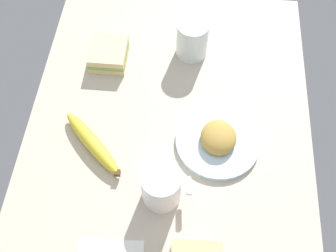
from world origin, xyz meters
TOP-DOWN VIEW (x-y plane):
  - tabletop at (0.00, 0.00)cm, footprint 90.00×64.00cm
  - plate_of_food at (1.50, 11.10)cm, footprint 18.59×18.59cm
  - coffee_mug_black at (14.88, 0.01)cm, footprint 7.89×10.04cm
  - sandwich_main at (-19.73, -16.37)cm, footprint 9.69×8.73cm
  - glass_of_milk at (-23.99, 3.78)cm, footprint 7.77×7.77cm
  - banana at (4.92, -15.99)cm, footprint 16.14×16.02cm

SIDE VIEW (x-z plane):
  - tabletop at x=0.00cm, z-range 0.00..2.00cm
  - plate_of_food at x=1.50cm, z-range 1.02..5.70cm
  - banana at x=4.92cm, z-range 2.00..5.29cm
  - sandwich_main at x=-19.73cm, z-range 2.00..6.40cm
  - glass_of_milk at x=-23.99cm, z-range 1.39..11.20cm
  - coffee_mug_black at x=14.88cm, z-range 2.14..11.33cm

